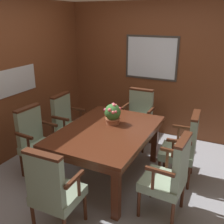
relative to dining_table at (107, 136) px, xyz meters
The scene contains 11 objects.
ground_plane 0.66m from the dining_table, 58.91° to the right, with size 14.00×14.00×0.00m, color #93969E.
wall_back 1.92m from the dining_table, 87.84° to the left, with size 7.20×0.08×2.45m.
wall_left 1.77m from the dining_table, behind, with size 0.08×7.20×2.45m.
dining_table is the anchor object (origin of this frame).
chair_right_near 1.05m from the dining_table, 20.93° to the right, with size 0.48×0.53×1.01m.
chair_right_far 1.05m from the dining_table, 22.28° to the left, with size 0.49×0.54×1.01m.
chair_head_near 1.16m from the dining_table, 91.24° to the right, with size 0.52×0.47×1.01m.
chair_head_far 1.16m from the dining_table, 89.02° to the left, with size 0.52×0.46×1.01m.
chair_left_near 1.03m from the dining_table, 160.18° to the right, with size 0.49×0.53×1.01m.
chair_left_far 1.01m from the dining_table, 158.25° to the left, with size 0.46×0.52×1.01m.
potted_plant 0.33m from the dining_table, 96.38° to the left, with size 0.23×0.23×0.30m.
Camera 1 is at (1.43, -2.77, 2.20)m, focal length 42.00 mm.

